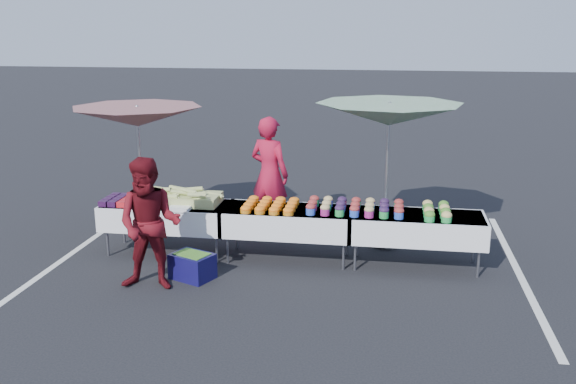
# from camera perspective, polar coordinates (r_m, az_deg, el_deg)

# --- Properties ---
(ground) EXTENTS (80.00, 80.00, 0.00)m
(ground) POSITION_cam_1_polar(r_m,az_deg,el_deg) (9.33, 0.00, -5.95)
(ground) COLOR black
(stripe_left) EXTENTS (0.10, 5.00, 0.00)m
(stripe_left) POSITION_cam_1_polar(r_m,az_deg,el_deg) (10.30, -17.92, -4.66)
(stripe_left) COLOR silver
(stripe_left) RESTS_ON ground
(stripe_right) EXTENTS (0.10, 5.00, 0.00)m
(stripe_right) POSITION_cam_1_polar(r_m,az_deg,el_deg) (9.40, 19.78, -6.69)
(stripe_right) COLOR silver
(stripe_right) RESTS_ON ground
(table_left) EXTENTS (1.86, 0.81, 0.75)m
(table_left) POSITION_cam_1_polar(r_m,az_deg,el_deg) (9.58, -10.70, -1.98)
(table_left) COLOR white
(table_left) RESTS_ON ground
(table_center) EXTENTS (1.86, 0.81, 0.75)m
(table_center) POSITION_cam_1_polar(r_m,az_deg,el_deg) (9.14, 0.00, -2.53)
(table_center) COLOR white
(table_center) RESTS_ON ground
(table_right) EXTENTS (1.86, 0.81, 0.75)m
(table_right) POSITION_cam_1_polar(r_m,az_deg,el_deg) (9.04, 11.35, -3.02)
(table_right) COLOR white
(table_right) RESTS_ON ground
(berry_punnets) EXTENTS (0.40, 0.54, 0.08)m
(berry_punnets) POSITION_cam_1_polar(r_m,az_deg,el_deg) (9.73, -14.81, -0.69)
(berry_punnets) COLOR black
(berry_punnets) RESTS_ON table_left
(corn_pile) EXTENTS (1.16, 0.57, 0.26)m
(corn_pile) POSITION_cam_1_polar(r_m,az_deg,el_deg) (9.47, -9.31, -0.50)
(corn_pile) COLOR tan
(corn_pile) RESTS_ON table_left
(plastic_bags) EXTENTS (0.30, 0.25, 0.05)m
(plastic_bags) POSITION_cam_1_polar(r_m,az_deg,el_deg) (9.16, -9.61, -1.45)
(plastic_bags) COLOR white
(plastic_bags) RESTS_ON table_left
(carrot_bowls) EXTENTS (0.75, 0.69, 0.11)m
(carrot_bowls) POSITION_cam_1_polar(r_m,az_deg,el_deg) (9.11, -1.56, -1.17)
(carrot_bowls) COLOR #C47115
(carrot_bowls) RESTS_ON table_center
(potato_cups) EXTENTS (1.34, 0.58, 0.16)m
(potato_cups) POSITION_cam_1_polar(r_m,az_deg,el_deg) (8.97, 6.00, -1.29)
(potato_cups) COLOR blue
(potato_cups) RESTS_ON table_right
(bean_baskets) EXTENTS (0.36, 0.68, 0.15)m
(bean_baskets) POSITION_cam_1_polar(r_m,az_deg,el_deg) (8.98, 13.09, -1.64)
(bean_baskets) COLOR green
(bean_baskets) RESTS_ON table_right
(vendor) EXTENTS (0.80, 0.68, 1.87)m
(vendor) POSITION_cam_1_polar(r_m,az_deg,el_deg) (10.40, -1.66, 1.62)
(vendor) COLOR #AC1332
(vendor) RESTS_ON ground
(customer) EXTENTS (0.87, 0.70, 1.71)m
(customer) POSITION_cam_1_polar(r_m,az_deg,el_deg) (8.24, -12.19, -2.83)
(customer) COLOR #5C0D15
(customer) RESTS_ON ground
(umbrella_left) EXTENTS (2.22, 2.22, 2.08)m
(umbrella_left) POSITION_cam_1_polar(r_m,az_deg,el_deg) (10.29, -13.24, 6.47)
(umbrella_left) COLOR black
(umbrella_left) RESTS_ON ground
(umbrella_right) EXTENTS (2.48, 2.48, 2.21)m
(umbrella_right) POSITION_cam_1_polar(r_m,az_deg,el_deg) (9.50, 8.98, 6.74)
(umbrella_right) COLOR black
(umbrella_right) RESTS_ON ground
(storage_bin) EXTENTS (0.64, 0.57, 0.35)m
(storage_bin) POSITION_cam_1_polar(r_m,az_deg,el_deg) (8.67, -8.50, -6.48)
(storage_bin) COLOR #100D43
(storage_bin) RESTS_ON ground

